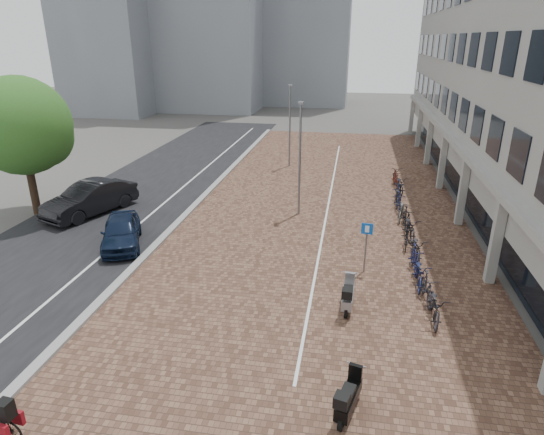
{
  "coord_description": "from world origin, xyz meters",
  "views": [
    {
      "loc": [
        3.33,
        -12.82,
        8.75
      ],
      "look_at": [
        0.0,
        6.0,
        1.3
      ],
      "focal_mm": 30.46,
      "sensor_mm": 36.0,
      "label": 1
    }
  ],
  "objects_px": {
    "car_navy": "(121,231)",
    "car_dark": "(90,199)",
    "scooter_mid": "(349,396)",
    "parking_sign": "(366,241)",
    "scooter_front": "(348,294)"
  },
  "relations": [
    {
      "from": "car_dark",
      "to": "parking_sign",
      "type": "xyz_separation_m",
      "value": [
        14.23,
        -4.21,
        0.54
      ]
    },
    {
      "from": "car_navy",
      "to": "car_dark",
      "type": "height_order",
      "value": "car_dark"
    },
    {
      "from": "car_navy",
      "to": "parking_sign",
      "type": "xyz_separation_m",
      "value": [
        10.73,
        -0.74,
        0.71
      ]
    },
    {
      "from": "car_navy",
      "to": "scooter_mid",
      "type": "relative_size",
      "value": 2.5
    },
    {
      "from": "car_dark",
      "to": "scooter_mid",
      "type": "height_order",
      "value": "car_dark"
    },
    {
      "from": "car_dark",
      "to": "parking_sign",
      "type": "relative_size",
      "value": 2.42
    },
    {
      "from": "scooter_front",
      "to": "parking_sign",
      "type": "bearing_deg",
      "value": 81.02
    },
    {
      "from": "car_navy",
      "to": "scooter_front",
      "type": "distance_m",
      "value": 10.74
    },
    {
      "from": "car_navy",
      "to": "car_dark",
      "type": "distance_m",
      "value": 4.94
    },
    {
      "from": "car_navy",
      "to": "scooter_mid",
      "type": "height_order",
      "value": "car_navy"
    },
    {
      "from": "parking_sign",
      "to": "scooter_mid",
      "type": "bearing_deg",
      "value": -86.56
    },
    {
      "from": "car_navy",
      "to": "scooter_mid",
      "type": "bearing_deg",
      "value": -62.62
    },
    {
      "from": "car_dark",
      "to": "parking_sign",
      "type": "bearing_deg",
      "value": 4.43
    },
    {
      "from": "scooter_front",
      "to": "scooter_mid",
      "type": "distance_m",
      "value": 4.85
    },
    {
      "from": "car_dark",
      "to": "scooter_mid",
      "type": "distance_m",
      "value": 18.17
    }
  ]
}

